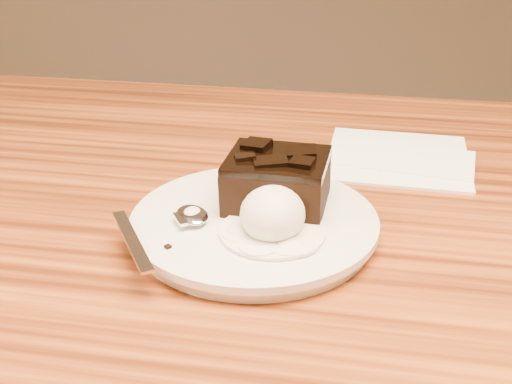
% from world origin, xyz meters
% --- Properties ---
extents(plate, '(0.23, 0.23, 0.02)m').
position_xyz_m(plate, '(-0.03, -0.06, 0.76)').
color(plate, white).
rests_on(plate, dining_table).
extents(brownie, '(0.10, 0.08, 0.04)m').
position_xyz_m(brownie, '(-0.01, -0.03, 0.79)').
color(brownie, black).
rests_on(brownie, plate).
extents(ice_cream_scoop, '(0.06, 0.06, 0.05)m').
position_xyz_m(ice_cream_scoop, '(-0.01, -0.08, 0.79)').
color(ice_cream_scoop, silver).
rests_on(ice_cream_scoop, plate).
extents(melt_puddle, '(0.10, 0.10, 0.00)m').
position_xyz_m(melt_puddle, '(-0.01, -0.08, 0.77)').
color(melt_puddle, white).
rests_on(melt_puddle, plate).
extents(spoon, '(0.11, 0.15, 0.01)m').
position_xyz_m(spoon, '(-0.08, -0.07, 0.77)').
color(spoon, silver).
rests_on(spoon, plate).
extents(napkin, '(0.17, 0.17, 0.01)m').
position_xyz_m(napkin, '(0.11, 0.15, 0.75)').
color(napkin, white).
rests_on(napkin, dining_table).
extents(crumb_a, '(0.01, 0.01, 0.00)m').
position_xyz_m(crumb_a, '(-0.01, -0.05, 0.77)').
color(crumb_a, black).
rests_on(crumb_a, plate).
extents(crumb_b, '(0.01, 0.01, 0.00)m').
position_xyz_m(crumb_b, '(-0.09, -0.12, 0.77)').
color(crumb_b, black).
rests_on(crumb_b, plate).
extents(crumb_c, '(0.01, 0.01, 0.00)m').
position_xyz_m(crumb_c, '(-0.09, -0.07, 0.77)').
color(crumb_c, black).
rests_on(crumb_c, plate).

